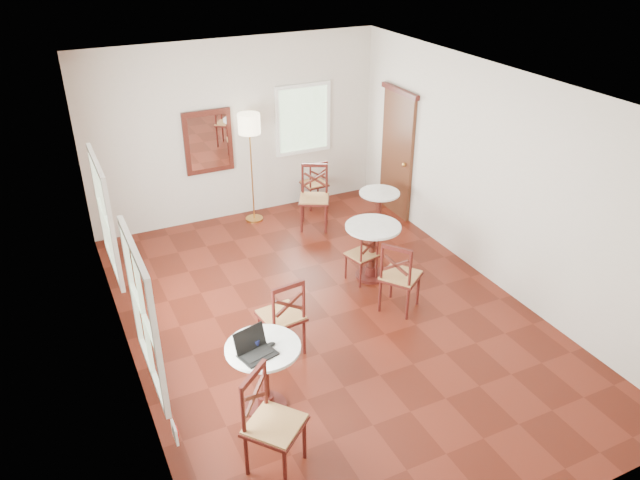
# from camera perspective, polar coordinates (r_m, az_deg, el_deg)

# --- Properties ---
(ground) EXTENTS (7.00, 7.00, 0.00)m
(ground) POSITION_cam_1_polar(r_m,az_deg,el_deg) (8.13, 0.92, -7.13)
(ground) COLOR #52180E
(ground) RESTS_ON ground
(room_shell) EXTENTS (5.02, 7.02, 3.01)m
(room_shell) POSITION_cam_1_polar(r_m,az_deg,el_deg) (7.40, -0.33, 5.89)
(room_shell) COLOR beige
(room_shell) RESTS_ON ground
(cafe_table_near) EXTENTS (0.78, 0.78, 0.82)m
(cafe_table_near) POSITION_cam_1_polar(r_m,az_deg,el_deg) (6.51, -5.22, -12.00)
(cafe_table_near) COLOR #451511
(cafe_table_near) RESTS_ON ground
(cafe_table_mid) EXTENTS (0.79, 0.79, 0.83)m
(cafe_table_mid) POSITION_cam_1_polar(r_m,az_deg,el_deg) (8.73, 4.88, -0.52)
(cafe_table_mid) COLOR #451511
(cafe_table_mid) RESTS_ON ground
(cafe_table_back) EXTENTS (0.66, 0.66, 0.70)m
(cafe_table_back) POSITION_cam_1_polar(r_m,az_deg,el_deg) (10.09, 5.50, 3.06)
(cafe_table_back) COLOR #451511
(cafe_table_back) RESTS_ON ground
(chair_near_a) EXTENTS (0.53, 0.53, 1.04)m
(chair_near_a) POSITION_cam_1_polar(r_m,az_deg,el_deg) (7.25, -3.54, -7.07)
(chair_near_a) COLOR #451511
(chair_near_a) RESTS_ON ground
(chair_near_b) EXTENTS (0.69, 0.69, 1.07)m
(chair_near_b) POSITION_cam_1_polar(r_m,az_deg,el_deg) (5.92, -4.50, -16.64)
(chair_near_b) COLOR #451511
(chair_near_b) RESTS_ON ground
(chair_mid_a) EXTENTS (0.46, 0.46, 0.82)m
(chair_mid_a) POSITION_cam_1_polar(r_m,az_deg,el_deg) (8.70, 3.98, -1.40)
(chair_mid_a) COLOR #451511
(chair_mid_a) RESTS_ON ground
(chair_mid_b) EXTENTS (0.66, 0.66, 1.02)m
(chair_mid_b) POSITION_cam_1_polar(r_m,az_deg,el_deg) (8.06, 7.42, -3.36)
(chair_mid_b) COLOR #451511
(chair_mid_b) RESTS_ON ground
(chair_back_a) EXTENTS (0.43, 0.43, 0.88)m
(chair_back_a) POSITION_cam_1_polar(r_m,az_deg,el_deg) (10.93, -0.48, 5.28)
(chair_back_a) COLOR #451511
(chair_back_a) RESTS_ON ground
(chair_back_b) EXTENTS (0.66, 0.66, 1.06)m
(chair_back_b) POSITION_cam_1_polar(r_m,az_deg,el_deg) (10.16, -0.54, 3.96)
(chair_back_b) COLOR #451511
(chair_back_b) RESTS_ON ground
(floor_lamp) EXTENTS (0.36, 0.36, 1.87)m
(floor_lamp) POSITION_cam_1_polar(r_m,az_deg,el_deg) (10.07, -6.58, 10.02)
(floor_lamp) COLOR #BF8C3F
(floor_lamp) RESTS_ON ground
(laptop) EXTENTS (0.42, 0.38, 0.25)m
(laptop) POSITION_cam_1_polar(r_m,az_deg,el_deg) (6.20, -6.13, -9.97)
(laptop) COLOR black
(laptop) RESTS_ON cafe_table_near
(mouse) EXTENTS (0.11, 0.09, 0.04)m
(mouse) POSITION_cam_1_polar(r_m,az_deg,el_deg) (6.31, -4.58, -9.65)
(mouse) COLOR black
(mouse) RESTS_ON cafe_table_near
(navy_mug) EXTENTS (0.10, 0.07, 0.08)m
(navy_mug) POSITION_cam_1_polar(r_m,az_deg,el_deg) (6.30, -5.93, -9.53)
(navy_mug) COLOR #0F1334
(navy_mug) RESTS_ON cafe_table_near
(water_glass) EXTENTS (0.06, 0.06, 0.10)m
(water_glass) POSITION_cam_1_polar(r_m,az_deg,el_deg) (6.29, -6.67, -9.56)
(water_glass) COLOR white
(water_glass) RESTS_ON cafe_table_near
(power_adapter) EXTENTS (0.09, 0.06, 0.04)m
(power_adapter) POSITION_cam_1_polar(r_m,az_deg,el_deg) (6.54, -5.95, -17.67)
(power_adapter) COLOR black
(power_adapter) RESTS_ON ground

